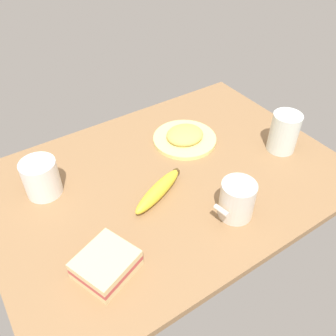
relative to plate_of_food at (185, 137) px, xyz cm
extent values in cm
cube|color=#936D47|center=(12.64, 10.22, -2.34)|extent=(90.00, 64.00, 2.00)
cylinder|color=#EAE58C|center=(0.00, 0.00, -0.74)|extent=(18.38, 18.38, 1.20)
ellipsoid|color=#D8B259|center=(0.00, 0.00, 0.76)|extent=(11.01, 9.91, 3.62)
cylinder|color=silver|center=(6.70, 29.40, 3.32)|extent=(7.96, 7.96, 9.32)
cylinder|color=brown|center=(6.70, 29.40, 7.48)|extent=(7.00, 7.00, 0.40)
cylinder|color=silver|center=(12.05, 30.24, 3.78)|extent=(1.74, 3.72, 1.20)
cylinder|color=white|center=(41.09, -2.11, 3.35)|extent=(8.59, 8.59, 9.39)
cylinder|color=tan|center=(41.09, -2.11, 7.54)|extent=(7.56, 7.56, 0.40)
cylinder|color=white|center=(41.94, -7.89, 3.82)|extent=(4.00, 1.75, 1.20)
cube|color=beige|center=(38.33, 26.63, -0.54)|extent=(13.88, 13.24, 1.60)
cube|color=#C14C4C|center=(38.33, 26.63, 0.86)|extent=(13.88, 13.24, 1.20)
cube|color=beige|center=(38.33, 26.63, 2.26)|extent=(13.88, 13.24, 1.60)
cylinder|color=silver|center=(-20.56, 18.05, 4.29)|extent=(7.86, 7.86, 11.27)
cylinder|color=white|center=(-20.56, 18.05, 3.11)|extent=(7.07, 7.07, 8.91)
ellipsoid|color=yellow|center=(18.53, 14.70, 0.43)|extent=(17.59, 10.13, 3.55)
cube|color=#4C3819|center=(10.83, 11.44, 0.43)|extent=(1.20, 1.20, 1.20)
camera|label=1|loc=(50.40, 66.94, 61.83)|focal=38.13mm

